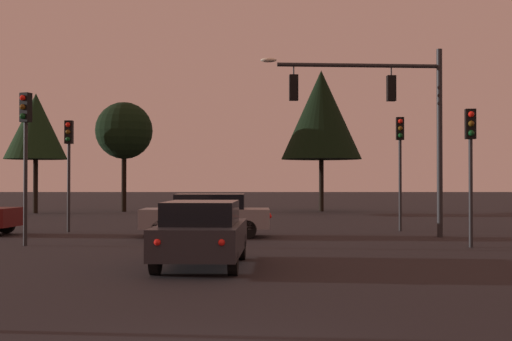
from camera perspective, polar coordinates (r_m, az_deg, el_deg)
The scene contains 11 objects.
ground_plane at distance 31.12m, azimuth -1.44°, elevation -4.53°, with size 168.00×168.00×0.00m, color black.
traffic_signal_mast_arm at distance 24.05m, azimuth 10.92°, elevation 5.24°, with size 6.43×0.66×6.65m.
traffic_light_corner_left at distance 27.02m, azimuth 11.91°, elevation 1.67°, with size 0.32×0.36×4.50m.
traffic_light_corner_right at distance 21.70m, azimuth -19.32°, elevation 2.65°, with size 0.37×0.39×4.69m.
traffic_light_median at distance 21.00m, azimuth 17.55°, elevation 1.76°, with size 0.32×0.36×4.14m.
traffic_light_far_side at distance 26.90m, azimuth -15.93°, elevation 1.45°, with size 0.31×0.35×4.32m.
car_nearside_lane at distance 15.59m, azimuth -4.89°, elevation -5.28°, with size 2.01×4.41×1.52m.
car_crossing_right at distance 23.76m, azimuth -4.47°, elevation -3.75°, with size 4.57×1.85×1.52m.
tree_behind_sign at distance 43.58m, azimuth 5.32°, elevation 4.74°, with size 5.18×5.18×9.13m.
tree_left_far at distance 42.96m, azimuth -18.51°, elevation 3.58°, with size 3.76×3.76×7.31m.
tree_center_horizon at distance 43.60m, azimuth -11.44°, elevation 3.33°, with size 3.64×3.64×7.01m.
Camera 1 is at (0.64, -6.55, 2.00)m, focal length 46.96 mm.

